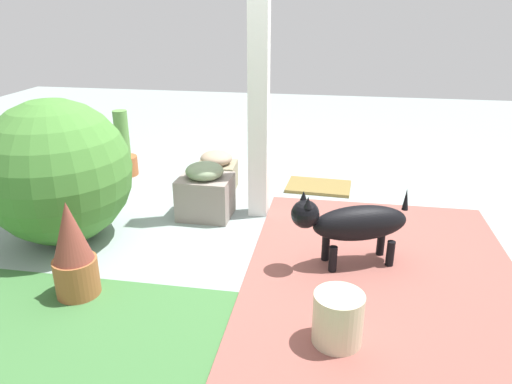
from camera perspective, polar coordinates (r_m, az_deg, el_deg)
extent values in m
plane|color=#8B9B98|center=(3.91, 2.27, -4.03)|extent=(12.00, 12.00, 0.00)
cube|color=#8F5148|center=(3.35, 14.87, -9.39)|extent=(1.80, 2.40, 0.02)
cube|color=white|center=(3.81, 0.35, 14.08)|extent=(0.16, 0.16, 2.38)
cube|color=gray|center=(4.64, -4.70, 1.88)|extent=(0.38, 0.34, 0.26)
ellipsoid|color=tan|center=(4.58, -4.77, 4.04)|extent=(0.30, 0.30, 0.14)
cube|color=gray|center=(4.04, -6.04, -0.57)|extent=(0.44, 0.38, 0.35)
ellipsoid|color=gray|center=(3.96, -6.17, 2.51)|extent=(0.32, 0.32, 0.14)
sphere|color=#447D32|center=(3.80, -22.61, 2.22)|extent=(1.08, 1.08, 1.08)
cylinder|color=#C07051|center=(4.84, -19.36, 0.92)|extent=(0.27, 0.27, 0.16)
ellipsoid|color=olive|center=(4.78, -19.63, 2.98)|extent=(0.38, 0.38, 0.23)
cylinder|color=#A35830|center=(5.21, -15.36, 3.06)|extent=(0.26, 0.26, 0.20)
cylinder|color=#5B8D44|center=(5.12, -15.74, 6.69)|extent=(0.15, 0.15, 0.48)
cylinder|color=#9D5A31|center=(3.19, -20.60, -9.46)|extent=(0.27, 0.27, 0.24)
cone|color=brown|center=(3.05, -21.37, -4.40)|extent=(0.24, 0.24, 0.38)
ellipsoid|color=black|center=(3.29, 12.33, -3.63)|extent=(0.70, 0.44, 0.24)
sphere|color=black|center=(3.12, 5.89, -2.63)|extent=(0.19, 0.19, 0.19)
cone|color=black|center=(3.04, 6.24, -1.24)|extent=(0.06, 0.06, 0.08)
cone|color=black|center=(3.13, 5.71, -0.51)|extent=(0.06, 0.06, 0.08)
cylinder|color=black|center=(3.25, 9.16, -8.03)|extent=(0.06, 0.06, 0.20)
cylinder|color=black|center=(3.38, 8.30, -6.77)|extent=(0.06, 0.06, 0.20)
cylinder|color=black|center=(3.40, 15.73, -7.20)|extent=(0.06, 0.06, 0.20)
cylinder|color=black|center=(3.53, 14.66, -6.04)|extent=(0.06, 0.06, 0.20)
cone|color=black|center=(3.36, 17.48, -0.81)|extent=(0.04, 0.04, 0.15)
cylinder|color=beige|center=(2.62, 9.75, -14.80)|extent=(0.27, 0.27, 0.30)
cube|color=olive|center=(4.73, 7.49, 0.66)|extent=(0.64, 0.45, 0.03)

